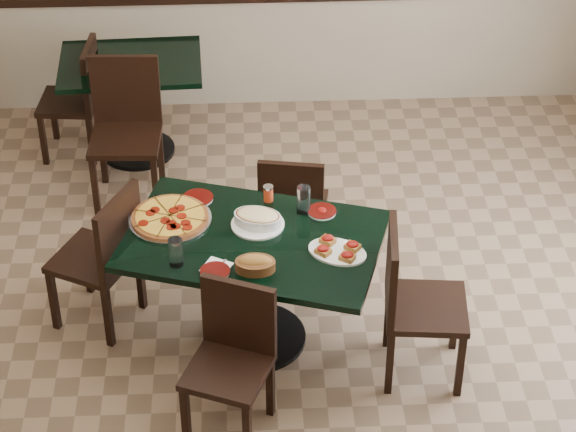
{
  "coord_description": "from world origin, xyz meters",
  "views": [
    {
      "loc": [
        -0.29,
        -4.99,
        4.49
      ],
      "look_at": [
        -0.05,
        0.0,
        0.87
      ],
      "focal_mm": 70.0,
      "sensor_mm": 36.0,
      "label": 1
    }
  ],
  "objects_px": {
    "chair_right": "(411,296)",
    "bread_basket": "(255,264)",
    "bruschetta_platter": "(337,249)",
    "pepperoni_pizza": "(170,217)",
    "back_table": "(133,90)",
    "back_chair_left": "(79,94)",
    "chair_far": "(293,206)",
    "chair_near": "(233,352)",
    "lasagna_casserole": "(258,218)",
    "main_table": "(254,264)",
    "back_chair_near": "(126,121)",
    "chair_left": "(105,252)"
  },
  "relations": [
    {
      "from": "chair_near",
      "to": "back_chair_near",
      "type": "relative_size",
      "value": 0.87
    },
    {
      "from": "back_chair_near",
      "to": "lasagna_casserole",
      "type": "height_order",
      "value": "back_chair_near"
    },
    {
      "from": "lasagna_casserole",
      "to": "chair_left",
      "type": "bearing_deg",
      "value": -167.87
    },
    {
      "from": "chair_right",
      "to": "bread_basket",
      "type": "xyz_separation_m",
      "value": [
        -0.85,
        0.01,
        0.25
      ]
    },
    {
      "from": "chair_far",
      "to": "chair_near",
      "type": "height_order",
      "value": "chair_near"
    },
    {
      "from": "chair_right",
      "to": "pepperoni_pizza",
      "type": "bearing_deg",
      "value": 75.4
    },
    {
      "from": "chair_far",
      "to": "pepperoni_pizza",
      "type": "bearing_deg",
      "value": 43.74
    },
    {
      "from": "chair_near",
      "to": "chair_right",
      "type": "relative_size",
      "value": 0.91
    },
    {
      "from": "back_table",
      "to": "chair_left",
      "type": "relative_size",
      "value": 1.1
    },
    {
      "from": "chair_left",
      "to": "back_chair_near",
      "type": "xyz_separation_m",
      "value": [
        0.03,
        1.39,
        0.04
      ]
    },
    {
      "from": "chair_far",
      "to": "bruschetta_platter",
      "type": "relative_size",
      "value": 2.14
    },
    {
      "from": "main_table",
      "to": "bruschetta_platter",
      "type": "xyz_separation_m",
      "value": [
        0.46,
        -0.16,
        0.21
      ]
    },
    {
      "from": "chair_right",
      "to": "back_chair_left",
      "type": "height_order",
      "value": "chair_right"
    },
    {
      "from": "chair_right",
      "to": "chair_left",
      "type": "height_order",
      "value": "chair_right"
    },
    {
      "from": "chair_near",
      "to": "pepperoni_pizza",
      "type": "bearing_deg",
      "value": 134.62
    },
    {
      "from": "chair_near",
      "to": "pepperoni_pizza",
      "type": "distance_m",
      "value": 0.93
    },
    {
      "from": "chair_near",
      "to": "chair_far",
      "type": "bearing_deg",
      "value": 96.0
    },
    {
      "from": "bread_basket",
      "to": "bruschetta_platter",
      "type": "bearing_deg",
      "value": 18.46
    },
    {
      "from": "lasagna_casserole",
      "to": "bruschetta_platter",
      "type": "distance_m",
      "value": 0.51
    },
    {
      "from": "back_chair_near",
      "to": "pepperoni_pizza",
      "type": "height_order",
      "value": "back_chair_near"
    },
    {
      "from": "back_table",
      "to": "chair_near",
      "type": "distance_m",
      "value": 2.82
    },
    {
      "from": "lasagna_casserole",
      "to": "bread_basket",
      "type": "distance_m",
      "value": 0.4
    },
    {
      "from": "pepperoni_pizza",
      "to": "lasagna_casserole",
      "type": "relative_size",
      "value": 1.51
    },
    {
      "from": "chair_right",
      "to": "main_table",
      "type": "bearing_deg",
      "value": 76.66
    },
    {
      "from": "chair_far",
      "to": "chair_right",
      "type": "height_order",
      "value": "chair_right"
    },
    {
      "from": "back_chair_near",
      "to": "pepperoni_pizza",
      "type": "relative_size",
      "value": 2.12
    },
    {
      "from": "bruschetta_platter",
      "to": "chair_right",
      "type": "bearing_deg",
      "value": 9.3
    },
    {
      "from": "back_table",
      "to": "back_chair_left",
      "type": "bearing_deg",
      "value": 174.46
    },
    {
      "from": "chair_far",
      "to": "pepperoni_pizza",
      "type": "relative_size",
      "value": 1.81
    },
    {
      "from": "chair_right",
      "to": "bruschetta_platter",
      "type": "distance_m",
      "value": 0.48
    },
    {
      "from": "chair_far",
      "to": "pepperoni_pizza",
      "type": "distance_m",
      "value": 0.92
    },
    {
      "from": "main_table",
      "to": "chair_near",
      "type": "xyz_separation_m",
      "value": [
        -0.12,
        -0.63,
        -0.08
      ]
    },
    {
      "from": "back_chair_near",
      "to": "lasagna_casserole",
      "type": "bearing_deg",
      "value": -57.48
    },
    {
      "from": "chair_left",
      "to": "pepperoni_pizza",
      "type": "bearing_deg",
      "value": 114.81
    },
    {
      "from": "lasagna_casserole",
      "to": "bruschetta_platter",
      "type": "xyz_separation_m",
      "value": [
        0.43,
        -0.28,
        -0.02
      ]
    },
    {
      "from": "pepperoni_pizza",
      "to": "bruschetta_platter",
      "type": "relative_size",
      "value": 1.18
    },
    {
      "from": "chair_right",
      "to": "bruschetta_platter",
      "type": "xyz_separation_m",
      "value": [
        -0.4,
        0.13,
        0.23
      ]
    },
    {
      "from": "pepperoni_pizza",
      "to": "back_chair_near",
      "type": "bearing_deg",
      "value": 104.5
    },
    {
      "from": "chair_left",
      "to": "pepperoni_pizza",
      "type": "height_order",
      "value": "chair_left"
    },
    {
      "from": "back_table",
      "to": "pepperoni_pizza",
      "type": "relative_size",
      "value": 2.17
    },
    {
      "from": "back_table",
      "to": "back_chair_near",
      "type": "xyz_separation_m",
      "value": [
        -0.01,
        -0.5,
        0.04
      ]
    },
    {
      "from": "back_table",
      "to": "lasagna_casserole",
      "type": "height_order",
      "value": "lasagna_casserole"
    },
    {
      "from": "chair_near",
      "to": "chair_right",
      "type": "distance_m",
      "value": 1.04
    },
    {
      "from": "back_table",
      "to": "chair_far",
      "type": "height_order",
      "value": "chair_far"
    },
    {
      "from": "back_chair_left",
      "to": "bruschetta_platter",
      "type": "xyz_separation_m",
      "value": [
        1.66,
        -2.28,
        0.29
      ]
    },
    {
      "from": "chair_right",
      "to": "chair_near",
      "type": "bearing_deg",
      "value": 114.64
    },
    {
      "from": "main_table",
      "to": "lasagna_casserole",
      "type": "relative_size",
      "value": 5.14
    },
    {
      "from": "back_chair_left",
      "to": "back_table",
      "type": "bearing_deg",
      "value": 92.34
    },
    {
      "from": "lasagna_casserole",
      "to": "bread_basket",
      "type": "xyz_separation_m",
      "value": [
        -0.02,
        -0.4,
        -0.01
      ]
    },
    {
      "from": "chair_left",
      "to": "pepperoni_pizza",
      "type": "xyz_separation_m",
      "value": [
        0.39,
        -0.01,
        0.25
      ]
    }
  ]
}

